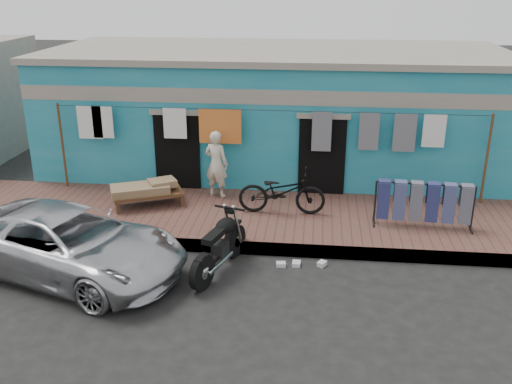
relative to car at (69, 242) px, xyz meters
name	(u,v)px	position (x,y,z in m)	size (l,w,h in m)	color
ground	(243,294)	(3.25, -0.40, -0.64)	(80.00, 80.00, 0.00)	black
sidewalk	(261,219)	(3.25, 2.60, -0.51)	(28.00, 3.00, 0.25)	brown
curb	(254,248)	(3.25, 1.15, -0.51)	(28.00, 0.10, 0.25)	gray
building	(276,111)	(3.25, 6.59, 1.05)	(12.20, 5.20, 3.36)	teal
clothesline	(257,131)	(3.02, 3.85, 1.16)	(10.06, 0.06, 2.10)	brown
car	(69,242)	(0.00, 0.00, 0.00)	(2.05, 4.52, 1.27)	silver
seated_person	(216,164)	(2.09, 3.60, 0.41)	(0.58, 0.38, 1.60)	beige
bicycle	(282,187)	(3.70, 2.73, 0.22)	(0.67, 1.89, 1.22)	black
motorcycle	(219,244)	(2.70, 0.37, -0.08)	(1.07, 1.83, 1.12)	black
charpoy	(148,194)	(0.64, 2.83, -0.11)	(1.80, 1.36, 0.55)	brown
jeans_rack	(424,204)	(6.67, 2.34, 0.11)	(2.11, 0.55, 1.00)	black
litter_a	(281,264)	(3.83, 0.70, -0.60)	(0.18, 0.14, 0.08)	silver
litter_b	(322,264)	(4.60, 0.80, -0.59)	(0.18, 0.13, 0.09)	silver
litter_c	(296,264)	(4.12, 0.76, -0.60)	(0.19, 0.16, 0.08)	silver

